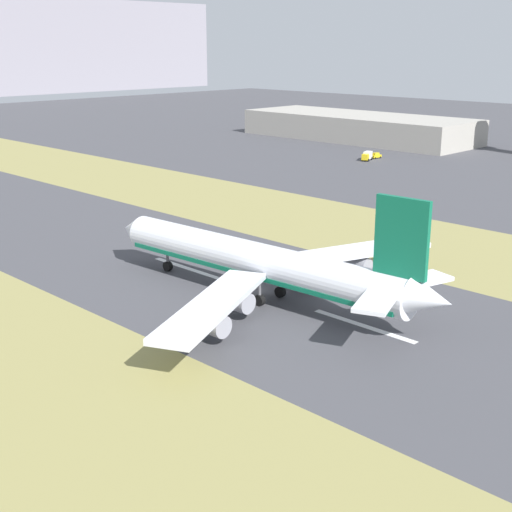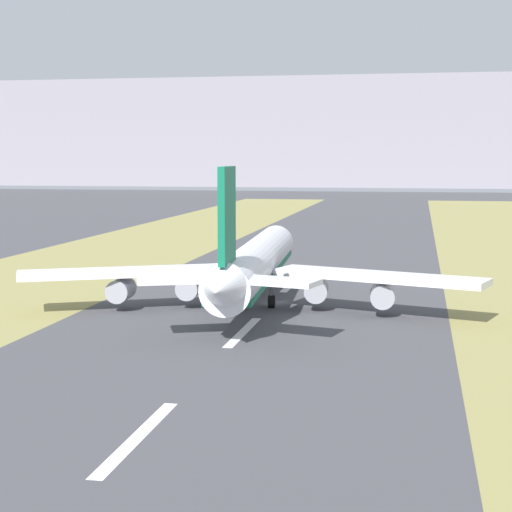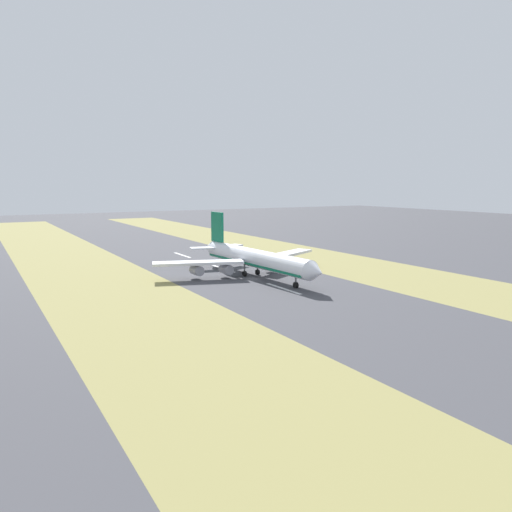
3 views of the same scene
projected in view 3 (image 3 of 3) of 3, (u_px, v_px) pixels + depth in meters
name	position (u px, v px, depth m)	size (l,w,h in m)	color
ground_plane	(253.00, 278.00, 162.03)	(800.00, 800.00, 0.00)	#424247
grass_median_west	(359.00, 267.00, 184.24)	(40.00, 600.00, 0.01)	olive
grass_median_east	(114.00, 294.00, 139.81)	(40.00, 600.00, 0.01)	olive
centreline_dash_near	(182.00, 255.00, 215.09)	(1.20, 18.00, 0.01)	silver
centreline_dash_mid	(223.00, 269.00, 180.78)	(1.20, 18.00, 0.01)	silver
centreline_dash_far	(283.00, 289.00, 146.48)	(1.20, 18.00, 0.01)	silver
airplane_main_jet	(253.00, 258.00, 165.43)	(64.02, 67.21, 20.20)	silver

